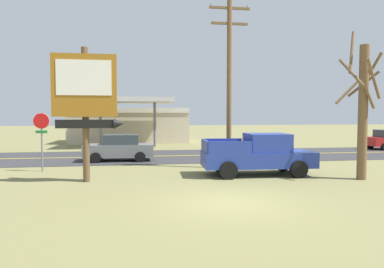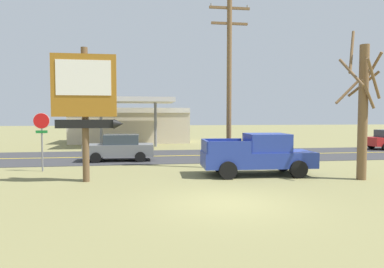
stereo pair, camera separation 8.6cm
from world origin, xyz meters
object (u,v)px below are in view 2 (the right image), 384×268
object	(u,v)px
gas_station	(131,124)
car_grey_near_lane	(120,148)
utility_pole	(229,78)
pickup_blue_parked_on_lawn	(259,155)
motel_sign	(86,96)
bare_tree	(363,107)
stop_sign	(42,131)

from	to	relation	value
gas_station	car_grey_near_lane	distance (m)	15.26
utility_pole	pickup_blue_parked_on_lawn	xyz separation A→B (m)	(0.88, -2.22, -3.84)
utility_pole	motel_sign	bearing A→B (deg)	-157.40
gas_station	car_grey_near_lane	size ratio (longest dim) A/B	2.86
bare_tree	utility_pole	bearing A→B (deg)	141.21
gas_station	motel_sign	bearing A→B (deg)	-92.95
bare_tree	car_grey_near_lane	distance (m)	13.66
pickup_blue_parked_on_lawn	utility_pole	bearing A→B (deg)	111.59
utility_pole	car_grey_near_lane	size ratio (longest dim) A/B	2.13
stop_sign	pickup_blue_parked_on_lawn	xyz separation A→B (m)	(10.44, -2.59, -1.06)
utility_pole	car_grey_near_lane	world-z (taller)	utility_pole
motel_sign	stop_sign	xyz separation A→B (m)	(-2.68, 3.23, -1.59)
utility_pole	gas_station	xyz separation A→B (m)	(-5.75, 19.11, -2.86)
bare_tree	pickup_blue_parked_on_lawn	distance (m)	4.97
motel_sign	utility_pole	size ratio (longest dim) A/B	0.63
bare_tree	pickup_blue_parked_on_lawn	world-z (taller)	bare_tree
bare_tree	gas_station	xyz separation A→B (m)	(-10.71, 23.09, -1.26)
utility_pole	pickup_blue_parked_on_lawn	world-z (taller)	utility_pole
motel_sign	gas_station	world-z (taller)	motel_sign
stop_sign	utility_pole	distance (m)	9.96
stop_sign	car_grey_near_lane	world-z (taller)	stop_sign
motel_sign	stop_sign	size ratio (longest dim) A/B	1.92
car_grey_near_lane	pickup_blue_parked_on_lawn	bearing A→B (deg)	-41.84
bare_tree	car_grey_near_lane	size ratio (longest dim) A/B	1.58
utility_pole	bare_tree	distance (m)	6.55
utility_pole	car_grey_near_lane	xyz separation A→B (m)	(-5.95, 3.90, -3.97)
motel_sign	car_grey_near_lane	world-z (taller)	motel_sign
motel_sign	car_grey_near_lane	bearing A→B (deg)	82.14
stop_sign	motel_sign	bearing A→B (deg)	-50.39
motel_sign	bare_tree	xyz separation A→B (m)	(11.84, -1.11, -0.42)
motel_sign	stop_sign	world-z (taller)	motel_sign
pickup_blue_parked_on_lawn	car_grey_near_lane	size ratio (longest dim) A/B	1.26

